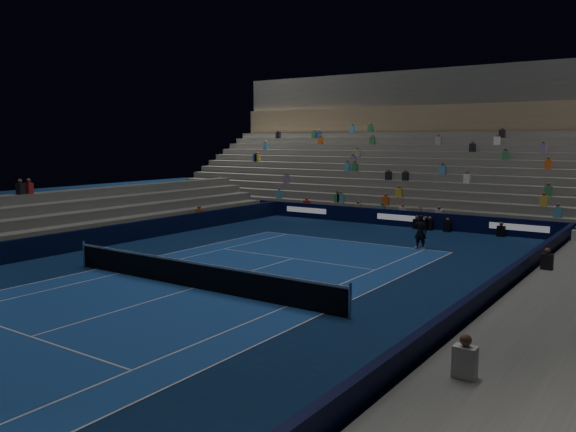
# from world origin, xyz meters

# --- Properties ---
(ground) EXTENTS (90.00, 90.00, 0.00)m
(ground) POSITION_xyz_m (0.00, 0.00, 0.00)
(ground) COLOR #0C234B
(ground) RESTS_ON ground
(court_surface) EXTENTS (10.97, 23.77, 0.01)m
(court_surface) POSITION_xyz_m (0.00, 0.00, 0.01)
(court_surface) COLOR #1C4A9B
(court_surface) RESTS_ON ground
(sponsor_barrier_far) EXTENTS (44.00, 0.25, 1.00)m
(sponsor_barrier_far) POSITION_xyz_m (0.00, 18.50, 0.50)
(sponsor_barrier_far) COLOR black
(sponsor_barrier_far) RESTS_ON ground
(sponsor_barrier_east) EXTENTS (0.25, 37.00, 1.00)m
(sponsor_barrier_east) POSITION_xyz_m (9.70, 0.00, 0.50)
(sponsor_barrier_east) COLOR black
(sponsor_barrier_east) RESTS_ON ground
(sponsor_barrier_west) EXTENTS (0.25, 37.00, 1.00)m
(sponsor_barrier_west) POSITION_xyz_m (-9.70, 0.00, 0.50)
(sponsor_barrier_west) COLOR black
(sponsor_barrier_west) RESTS_ON ground
(grandstand_main) EXTENTS (44.00, 15.20, 11.20)m
(grandstand_main) POSITION_xyz_m (0.00, 27.90, 3.38)
(grandstand_main) COLOR slate
(grandstand_main) RESTS_ON ground
(tennis_net) EXTENTS (12.90, 0.10, 1.10)m
(tennis_net) POSITION_xyz_m (0.00, 0.00, 0.50)
(tennis_net) COLOR #B2B2B7
(tennis_net) RESTS_ON ground
(tennis_player) EXTENTS (0.64, 0.43, 1.71)m
(tennis_player) POSITION_xyz_m (3.85, 11.92, 0.85)
(tennis_player) COLOR black
(tennis_player) RESTS_ON ground
(broadcast_camera) EXTENTS (0.44, 0.86, 0.52)m
(broadcast_camera) POSITION_xyz_m (1.69, 18.00, 0.27)
(broadcast_camera) COLOR black
(broadcast_camera) RESTS_ON ground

